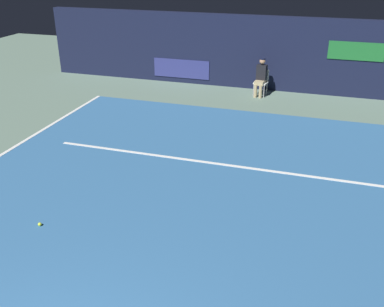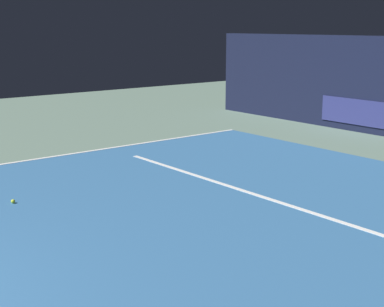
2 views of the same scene
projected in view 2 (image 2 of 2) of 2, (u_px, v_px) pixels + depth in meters
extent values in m
plane|color=slate|center=(162.00, 224.00, 8.54)|extent=(32.06, 32.06, 0.00)
cube|color=#336699|center=(162.00, 223.00, 8.54)|extent=(10.28, 12.09, 0.01)
cube|color=white|center=(25.00, 161.00, 12.43)|extent=(0.10, 12.09, 0.01)
cube|color=white|center=(263.00, 197.00, 9.82)|extent=(8.02, 0.10, 0.01)
cube|color=navy|center=(355.00, 112.00, 15.80)|extent=(2.20, 0.04, 0.70)
sphere|color=#CCE033|center=(13.00, 201.00, 9.47)|extent=(0.07, 0.07, 0.07)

